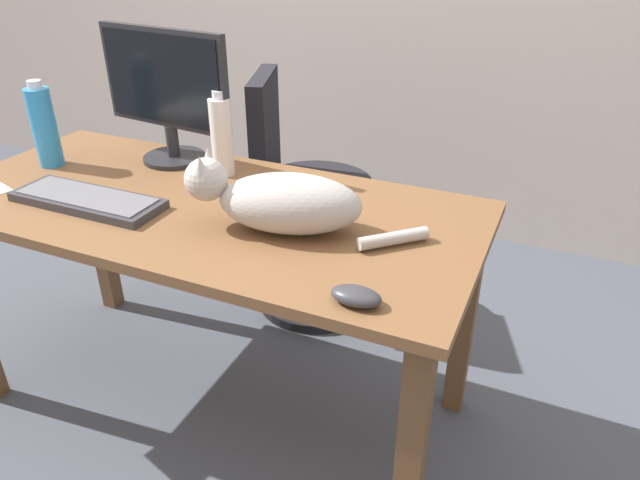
% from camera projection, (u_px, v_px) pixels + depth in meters
% --- Properties ---
extents(ground_plane, '(8.00, 8.00, 0.00)m').
position_uv_depth(ground_plane, '(222.00, 399.00, 1.99)').
color(ground_plane, '#474C56').
extents(desk, '(1.56, 0.71, 0.73)m').
position_uv_depth(desk, '(205.00, 234.00, 1.69)').
color(desk, brown).
rests_on(desk, ground_plane).
extents(office_chair, '(0.51, 0.48, 0.95)m').
position_uv_depth(office_chair, '(303.00, 212.00, 2.32)').
color(office_chair, black).
rests_on(office_chair, ground_plane).
extents(monitor, '(0.48, 0.20, 0.42)m').
position_uv_depth(monitor, '(166.00, 91.00, 1.82)').
color(monitor, '#232328').
rests_on(monitor, desk).
extents(keyboard, '(0.44, 0.15, 0.03)m').
position_uv_depth(keyboard, '(88.00, 200.00, 1.62)').
color(keyboard, '#333338').
rests_on(keyboard, desk).
extents(cat, '(0.60, 0.27, 0.20)m').
position_uv_depth(cat, '(281.00, 201.00, 1.46)').
color(cat, '#B2ADA8').
rests_on(cat, desk).
extents(computer_mouse, '(0.11, 0.06, 0.04)m').
position_uv_depth(computer_mouse, '(356.00, 296.00, 1.20)').
color(computer_mouse, '#333338').
rests_on(computer_mouse, desk).
extents(water_bottle, '(0.07, 0.07, 0.26)m').
position_uv_depth(water_bottle, '(222.00, 136.00, 1.77)').
color(water_bottle, silver).
rests_on(water_bottle, desk).
extents(spray_bottle, '(0.08, 0.08, 0.27)m').
position_uv_depth(spray_bottle, '(44.00, 127.00, 1.83)').
color(spray_bottle, '#2D8CD1').
rests_on(spray_bottle, desk).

